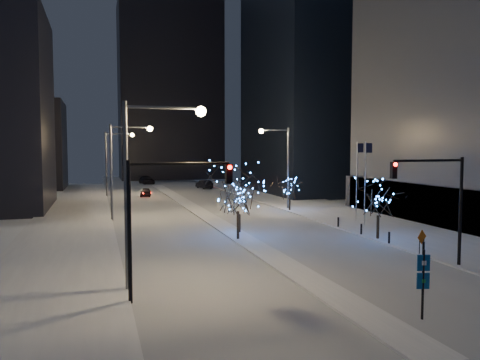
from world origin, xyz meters
name	(u,v)px	position (x,y,z in m)	size (l,w,h in m)	color
ground	(316,286)	(0.00, 0.00, 0.00)	(160.00, 160.00, 0.00)	white
road	(192,208)	(0.00, 35.00, 0.01)	(20.00, 130.00, 0.02)	#B6BCC6
median	(200,212)	(0.00, 30.00, 0.07)	(2.00, 80.00, 0.15)	white
east_sidewalk	(360,219)	(15.00, 20.00, 0.07)	(10.00, 90.00, 0.15)	white
west_sidewalk	(67,234)	(-14.00, 20.00, 0.07)	(8.00, 90.00, 0.15)	white
filler_west_far	(12,145)	(-26.00, 70.00, 8.00)	(18.00, 16.00, 16.00)	black
horizon_block	(170,92)	(6.00, 92.00, 21.00)	(24.00, 14.00, 42.00)	black
street_lamp_w_near	(147,168)	(-8.94, 2.00, 6.50)	(4.40, 0.56, 10.00)	#595E66
street_lamp_w_mid	(122,158)	(-8.94, 27.00, 6.50)	(4.40, 0.56, 10.00)	#595E66
street_lamp_w_far	(113,155)	(-8.94, 52.00, 6.50)	(4.40, 0.56, 10.00)	#595E66
street_lamp_east	(281,157)	(10.08, 30.00, 6.45)	(3.90, 0.56, 10.00)	#595E66
traffic_signal_west	(162,205)	(-8.44, 0.00, 4.76)	(5.26, 0.43, 7.00)	black
traffic_signal_east	(441,193)	(8.94, 1.00, 4.76)	(5.26, 0.43, 7.00)	black
flagpoles	(361,176)	(13.37, 17.25, 4.80)	(1.35, 2.60, 8.00)	silver
bollards	(374,233)	(10.20, 10.00, 0.60)	(0.16, 12.16, 0.90)	black
car_near	(146,192)	(-4.22, 50.34, 0.66)	(1.56, 3.87, 1.32)	black
car_mid	(204,184)	(7.56, 61.37, 0.79)	(1.67, 4.79, 1.58)	black
car_far	(147,180)	(-1.50, 75.64, 0.80)	(2.25, 5.54, 1.61)	black
holiday_tree_median_near	(238,189)	(-0.50, 13.25, 4.26)	(6.47, 6.47, 6.34)	black
holiday_tree_median_far	(239,198)	(0.50, 16.12, 3.17)	(4.17, 4.17, 4.77)	black
holiday_tree_plaza_near	(378,197)	(10.50, 9.99, 3.59)	(4.61, 4.61, 5.30)	black
holiday_tree_plaza_far	(290,189)	(10.50, 28.28, 2.69)	(3.80, 3.80, 3.97)	black
wayfinding_sign	(423,277)	(2.17, -6.00, 1.93)	(0.56, 0.21, 3.14)	black
construction_sign	(422,239)	(10.30, 4.32, 1.17)	(0.98, 0.38, 1.69)	black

